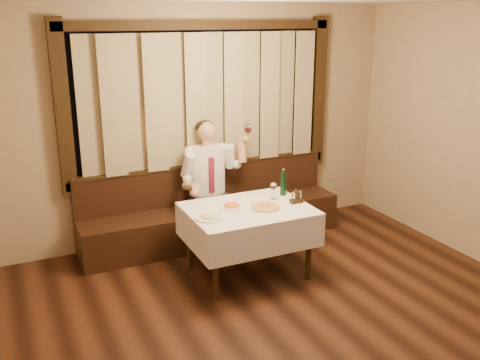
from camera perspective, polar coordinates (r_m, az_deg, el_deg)
name	(u,v)px	position (r m, az deg, el deg)	size (l,w,h in m)	color
room	(285,154)	(4.69, 4.78, 2.78)	(5.01, 6.01, 2.81)	black
banquette	(212,216)	(6.56, -3.04, -3.82)	(3.20, 0.61, 0.94)	black
dining_table	(248,217)	(5.56, 0.87, -3.99)	(1.27, 0.97, 0.76)	black
pizza	(265,207)	(5.50, 2.70, -2.93)	(0.31, 0.31, 0.03)	white
pasta_red	(232,204)	(5.52, -0.91, -2.59)	(0.26, 0.26, 0.09)	white
pasta_cream	(209,215)	(5.23, -3.30, -3.73)	(0.28, 0.28, 0.09)	white
green_bottle	(283,184)	(5.90, 4.63, -0.41)	(0.07, 0.07, 0.30)	#0D3E1F
table_wine_glass	(273,187)	(5.72, 3.58, -0.76)	(0.07, 0.07, 0.20)	white
cruet_caddy	(296,198)	(5.68, 6.04, -1.94)	(0.13, 0.07, 0.14)	black
seated_man	(210,175)	(6.29, -3.21, 0.51)	(0.84, 0.63, 1.49)	black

